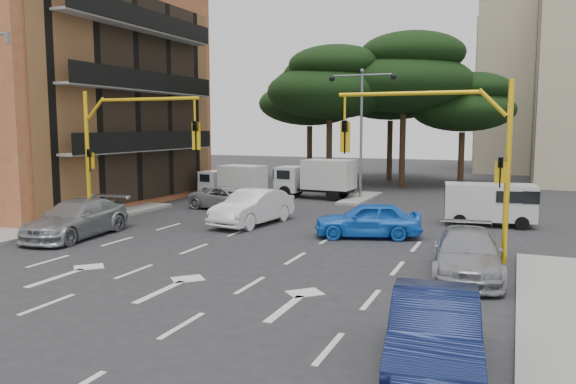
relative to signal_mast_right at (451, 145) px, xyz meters
name	(u,v)px	position (x,y,z in m)	size (l,w,h in m)	color
ground	(243,254)	(-6.80, -1.99, -3.88)	(120.00, 120.00, 0.00)	#28282B
median_strip	(360,198)	(-6.80, 14.01, -3.81)	(1.40, 6.00, 0.15)	gray
apartment_orange	(32,86)	(-24.76, 6.01, 2.97)	(15.19, 16.15, 13.70)	#A75034
apartment_beige_far	(566,86)	(6.15, 42.01, 4.47)	(16.20, 12.15, 16.70)	#C4B393
pine_left_near	(330,83)	(-10.75, 19.96, 3.72)	(9.15, 9.15, 10.23)	#382616
pine_center	(405,73)	(-5.75, 21.96, 4.41)	(9.98, 9.98, 11.16)	#382616
pine_left_far	(310,96)	(-13.75, 23.96, 3.03)	(8.32, 8.32, 9.30)	#382616
pine_right	(464,102)	(-1.75, 23.96, 2.33)	(7.49, 7.49, 8.37)	#382616
pine_back	(392,88)	(-7.75, 26.96, 3.72)	(9.15, 9.15, 10.23)	#382616
signal_mast_right	(451,145)	(0.00, 0.00, 0.00)	(5.79, 0.37, 6.00)	yellow
signal_mast_left	(120,141)	(-13.61, 0.00, 0.00)	(5.79, 0.37, 6.00)	yellow
street_lamp_center	(362,111)	(-6.80, 14.01, 1.54)	(4.16, 0.36, 7.77)	slate
car_white_hatch	(253,207)	(-9.07, 3.48, -3.08)	(1.69, 4.85, 1.60)	silver
car_blue_compact	(368,220)	(-3.44, 2.55, -3.15)	(1.72, 4.28, 1.46)	blue
car_silver_wagon	(76,219)	(-14.42, -1.88, -3.13)	(2.11, 5.20, 1.51)	#95999D
car_silver_cross_a	(228,198)	(-12.33, 7.21, -3.27)	(2.04, 4.42, 1.23)	#AFB1B8
car_navy_parked	(434,332)	(0.80, -9.21, -3.14)	(1.57, 4.49, 1.48)	#0B1338
car_silver_parked	(467,253)	(0.80, -2.15, -3.18)	(1.96, 4.83, 1.40)	#9B9CA2
van_white	(489,204)	(0.98, 7.30, -2.91)	(1.76, 3.89, 1.94)	silver
box_truck_a	(232,182)	(-14.30, 11.41, -2.84)	(1.79, 4.26, 2.10)	silver
box_truck_b	(316,179)	(-9.56, 13.51, -2.66)	(2.08, 4.96, 2.44)	silver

